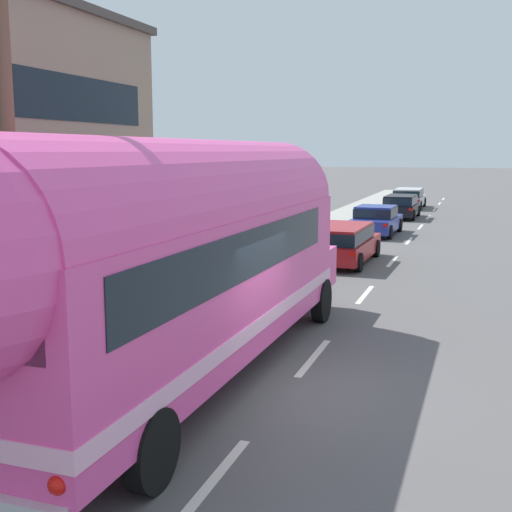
{
  "coord_description": "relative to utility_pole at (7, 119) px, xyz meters",
  "views": [
    {
      "loc": [
        2.88,
        -10.12,
        3.93
      ],
      "look_at": [
        -1.47,
        2.63,
        1.77
      ],
      "focal_mm": 46.13,
      "sensor_mm": 36.0,
      "label": 1
    }
  ],
  "objects": [
    {
      "name": "car_fourth",
      "position": [
        2.44,
        37.57,
        -3.63
      ],
      "size": [
        2.03,
        4.63,
        1.37
      ],
      "color": "silver",
      "rests_on": "ground"
    },
    {
      "name": "lane_markings",
      "position": [
        1.83,
        14.64,
        -4.42
      ],
      "size": [
        3.53,
        80.0,
        0.01
      ],
      "color": "silver",
      "rests_on": "ground"
    },
    {
      "name": "car_second",
      "position": [
        2.49,
        22.36,
        -3.69
      ],
      "size": [
        2.11,
        4.48,
        1.37
      ],
      "color": "navy",
      "rests_on": "ground"
    },
    {
      "name": "painted_bus",
      "position": [
        2.52,
        0.83,
        -2.12
      ],
      "size": [
        2.71,
        12.71,
        4.12
      ],
      "color": "#EA4C9E",
      "rests_on": "ground"
    },
    {
      "name": "sidewalk_slab",
      "position": [
        -0.46,
        11.42,
        -4.35
      ],
      "size": [
        2.56,
        90.0,
        0.15
      ],
      "primitive_type": "cube",
      "color": "#9E9B93",
      "rests_on": "ground"
    },
    {
      "name": "utility_pole",
      "position": [
        0.0,
        0.0,
        0.0
      ],
      "size": [
        1.8,
        0.24,
        8.5
      ],
      "color": "brown",
      "rests_on": "ground"
    },
    {
      "name": "car_lead",
      "position": [
        2.57,
        13.88,
        -3.62
      ],
      "size": [
        2.1,
        4.81,
        1.37
      ],
      "color": "#A5191E",
      "rests_on": "ground"
    },
    {
      "name": "car_third",
      "position": [
        2.73,
        30.47,
        -3.63
      ],
      "size": [
        1.93,
        4.3,
        1.37
      ],
      "color": "black",
      "rests_on": "ground"
    },
    {
      "name": "ground_plane",
      "position": [
        4.23,
        1.42,
        -4.42
      ],
      "size": [
        300.0,
        300.0,
        0.0
      ],
      "primitive_type": "plane",
      "color": "#565454"
    }
  ]
}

